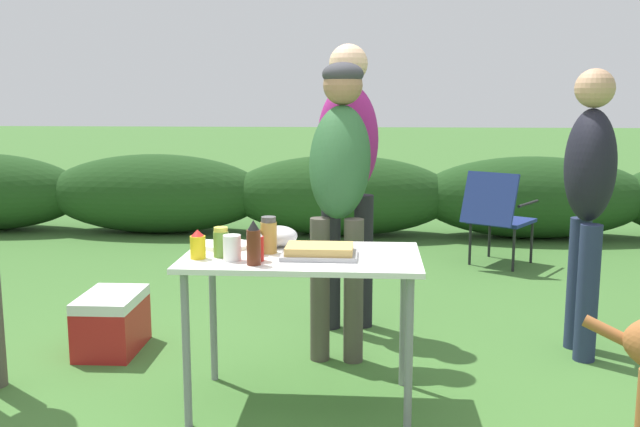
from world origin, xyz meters
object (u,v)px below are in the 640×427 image
mustard_bottle (198,245)px  standing_person_in_dark_puffer (589,187)px  mixing_bowl (278,236)px  spice_jar (269,235)px  plate_stack (227,245)px  standing_person_in_red_jacket (340,172)px  cooler_box (112,322)px  camp_chair_green_behind_table (497,213)px  food_tray (320,252)px  folding_table (302,271)px  beer_bottle (254,241)px  ketchup_bottle (257,246)px  bbq_sauce_bottle (254,244)px  standing_person_with_beanie (348,160)px  relish_jar (221,242)px  paper_cup_stack (232,248)px

mustard_bottle → standing_person_in_dark_puffer: standing_person_in_dark_puffer is taller
mixing_bowl → spice_jar: 0.17m
plate_stack → mustard_bottle: mustard_bottle is taller
mixing_bowl → standing_person_in_dark_puffer: standing_person_in_dark_puffer is taller
standing_person_in_red_jacket → cooler_box: (-1.32, -0.06, -0.88)m
camp_chair_green_behind_table → mixing_bowl: bearing=-85.8°
mustard_bottle → food_tray: bearing=7.1°
folding_table → beer_bottle: (-0.22, -0.01, 0.14)m
ketchup_bottle → standing_person_in_red_jacket: bearing=68.7°
folding_table → food_tray: 0.14m
plate_stack → bbq_sauce_bottle: bbq_sauce_bottle is taller
standing_person_with_beanie → standing_person_in_dark_puffer: size_ratio=1.10×
food_tray → plate_stack: size_ratio=1.49×
standing_person_in_red_jacket → standing_person_in_dark_puffer: bearing=7.8°
ketchup_bottle → beer_bottle: bearing=104.8°
ketchup_bottle → camp_chair_green_behind_table: size_ratio=0.17×
food_tray → relish_jar: bearing=-176.7°
relish_jar → standing_person_in_red_jacket: size_ratio=0.08×
spice_jar → folding_table: bearing=-9.2°
folding_table → camp_chair_green_behind_table: bearing=64.3°
mixing_bowl → paper_cup_stack: 0.37m
cooler_box → ketchup_bottle: bearing=50.5°
bbq_sauce_bottle → mustard_bottle: (-0.27, 0.10, -0.03)m
plate_stack → cooler_box: plate_stack is taller
plate_stack → beer_bottle: bearing=-41.7°
standing_person_in_red_jacket → camp_chair_green_behind_table: 2.61m
food_tray → folding_table: bearing=153.0°
spice_jar → standing_person_with_beanie: size_ratio=0.10×
spice_jar → camp_chair_green_behind_table: spice_jar is taller
camp_chair_green_behind_table → spice_jar: bearing=-84.8°
relish_jar → paper_cup_stack: bearing=-47.0°
relish_jar → ketchup_bottle: (0.18, -0.07, 0.00)m
ketchup_bottle → food_tray: bearing=18.8°
mustard_bottle → paper_cup_stack: bearing=-9.4°
beer_bottle → mixing_bowl: bearing=66.3°
camp_chair_green_behind_table → relish_jar: bearing=-87.0°
standing_person_in_red_jacket → ketchup_bottle: bearing=-107.0°
food_tray → bbq_sauce_bottle: bearing=-148.3°
paper_cup_stack → ketchup_bottle: (0.11, 0.00, 0.01)m
food_tray → camp_chair_green_behind_table: camp_chair_green_behind_table is taller
beer_bottle → spice_jar: bearing=28.6°
paper_cup_stack → cooler_box: paper_cup_stack is taller
spice_jar → cooler_box: (-1.02, 0.63, -0.65)m
plate_stack → mustard_bottle: (-0.08, -0.24, 0.05)m
mixing_bowl → standing_person_in_red_jacket: 0.65m
paper_cup_stack → cooler_box: (-0.88, 0.79, -0.63)m
food_tray → mustard_bottle: (-0.55, -0.07, 0.04)m
mixing_bowl → beer_bottle: size_ratio=1.39×
standing_person_in_dark_puffer → camp_chair_green_behind_table: bearing=-176.2°
relish_jar → cooler_box: 1.26m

